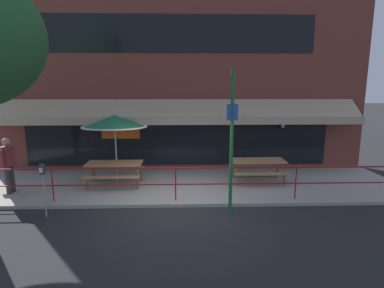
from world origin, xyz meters
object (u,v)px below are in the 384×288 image
object	(u,v)px
street_sign_pole	(232,142)
picnic_table_centre	(258,164)
patio_umbrella_left	(115,122)
picnic_table_left	(115,167)
pedestrian_walking	(8,163)
parking_meter_near	(43,174)

from	to	relation	value
street_sign_pole	picnic_table_centre	bearing A→B (deg)	61.39
patio_umbrella_left	street_sign_pole	world-z (taller)	street_sign_pole
picnic_table_left	street_sign_pole	size ratio (longest dim) A/B	0.48
pedestrian_walking	parking_meter_near	world-z (taller)	pedestrian_walking
picnic_table_centre	street_sign_pole	size ratio (longest dim) A/B	0.48
picnic_table_centre	patio_umbrella_left	xyz separation A→B (m)	(-4.82, 0.09, 1.47)
picnic_table_centre	pedestrian_walking	distance (m)	7.91
street_sign_pole	parking_meter_near	bearing A→B (deg)	-179.36
picnic_table_centre	patio_umbrella_left	distance (m)	5.04
picnic_table_left	parking_meter_near	world-z (taller)	parking_meter_near
picnic_table_centre	patio_umbrella_left	world-z (taller)	patio_umbrella_left
picnic_table_left	street_sign_pole	bearing A→B (deg)	-32.29
parking_meter_near	pedestrian_walking	bearing A→B (deg)	137.91
street_sign_pole	picnic_table_left	bearing A→B (deg)	147.71
street_sign_pole	patio_umbrella_left	bearing A→B (deg)	144.02
picnic_table_left	patio_umbrella_left	size ratio (longest dim) A/B	0.76
patio_umbrella_left	parking_meter_near	bearing A→B (deg)	-116.11
patio_umbrella_left	parking_meter_near	xyz separation A→B (m)	(-1.27, -2.59, -1.03)
pedestrian_walking	picnic_table_left	bearing A→B (deg)	12.40
street_sign_pole	pedestrian_walking	bearing A→B (deg)	166.72
parking_meter_near	street_sign_pole	bearing A→B (deg)	0.64
pedestrian_walking	parking_meter_near	xyz separation A→B (m)	(1.76, -1.59, 0.09)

